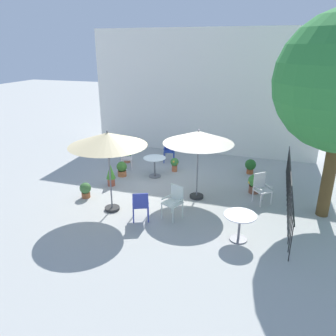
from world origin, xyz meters
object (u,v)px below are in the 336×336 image
(patio_umbrella_0, at_px, (108,140))
(cafe_table_1, at_px, (240,222))
(cafe_table_0, at_px, (155,163))
(potted_plant_3, at_px, (85,190))
(patio_chair_4, at_px, (169,149))
(potted_plant_1, at_px, (122,169))
(patio_chair_2, at_px, (261,187))
(patio_chair_0, at_px, (125,157))
(potted_plant_2, at_px, (127,152))
(patio_chair_1, at_px, (141,204))
(potted_plant_0, at_px, (250,166))
(patio_chair_3, at_px, (174,200))
(potted_plant_6, at_px, (175,163))
(potted_plant_4, at_px, (254,183))
(potted_plant_5, at_px, (111,174))
(patio_umbrella_1, at_px, (198,138))

(patio_umbrella_0, bearing_deg, cafe_table_1, -6.98)
(cafe_table_0, distance_m, potted_plant_3, 2.80)
(patio_chair_4, bearing_deg, cafe_table_1, -55.86)
(potted_plant_3, bearing_deg, potted_plant_1, 81.58)
(patio_chair_2, height_order, potted_plant_3, patio_chair_2)
(patio_chair_0, relative_size, potted_plant_2, 1.05)
(potted_plant_2, bearing_deg, patio_chair_1, -60.72)
(patio_chair_2, bearing_deg, potted_plant_0, 102.00)
(patio_chair_3, xyz_separation_m, potted_plant_6, (-1.05, 3.47, -0.23))
(potted_plant_6, bearing_deg, potted_plant_3, -122.93)
(potted_plant_3, bearing_deg, patio_chair_0, 88.41)
(patio_chair_3, height_order, potted_plant_6, patio_chair_3)
(patio_chair_2, relative_size, potted_plant_4, 1.50)
(potted_plant_3, distance_m, potted_plant_6, 3.71)
(patio_umbrella_0, distance_m, potted_plant_6, 4.13)
(patio_chair_2, height_order, potted_plant_0, patio_chair_2)
(potted_plant_1, bearing_deg, potted_plant_3, -98.42)
(cafe_table_0, distance_m, patio_chair_1, 3.30)
(patio_chair_0, height_order, potted_plant_2, patio_chair_0)
(potted_plant_1, bearing_deg, patio_umbrella_0, -70.69)
(patio_umbrella_0, xyz_separation_m, potted_plant_5, (-0.86, 1.61, -1.73))
(potted_plant_1, relative_size, potted_plant_3, 1.12)
(patio_chair_3, xyz_separation_m, patio_chair_4, (-1.62, 4.55, -0.03))
(patio_chair_2, relative_size, potted_plant_2, 1.17)
(patio_chair_3, relative_size, potted_plant_4, 1.50)
(cafe_table_1, height_order, patio_chair_3, patio_chair_3)
(patio_chair_1, relative_size, potted_plant_5, 1.13)
(patio_chair_0, height_order, patio_chair_2, patio_chair_2)
(patio_chair_1, relative_size, potted_plant_6, 1.64)
(potted_plant_2, distance_m, potted_plant_3, 3.51)
(patio_chair_1, bearing_deg, cafe_table_1, -2.58)
(cafe_table_1, relative_size, patio_chair_3, 0.85)
(patio_chair_4, bearing_deg, patio_umbrella_0, -93.21)
(patio_umbrella_1, xyz_separation_m, potted_plant_5, (-3.04, 0.01, -1.56))
(patio_chair_3, height_order, potted_plant_5, patio_chair_3)
(cafe_table_0, height_order, potted_plant_3, cafe_table_0)
(cafe_table_1, bearing_deg, potted_plant_3, 169.05)
(patio_chair_1, bearing_deg, patio_chair_2, 35.82)
(potted_plant_5, bearing_deg, patio_chair_4, 70.10)
(patio_umbrella_0, height_order, patio_umbrella_1, patio_umbrella_0)
(cafe_table_0, height_order, patio_chair_0, patio_chair_0)
(patio_umbrella_1, relative_size, patio_chair_3, 2.38)
(potted_plant_6, bearing_deg, potted_plant_4, -19.28)
(potted_plant_3, distance_m, potted_plant_4, 5.48)
(patio_chair_0, relative_size, potted_plant_1, 1.50)
(potted_plant_2, xyz_separation_m, potted_plant_6, (2.19, -0.39, -0.12))
(potted_plant_2, relative_size, potted_plant_4, 1.28)
(potted_plant_2, bearing_deg, patio_umbrella_1, -34.08)
(potted_plant_1, distance_m, potted_plant_3, 2.06)
(cafe_table_0, xyz_separation_m, potted_plant_6, (0.54, 0.75, -0.20))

